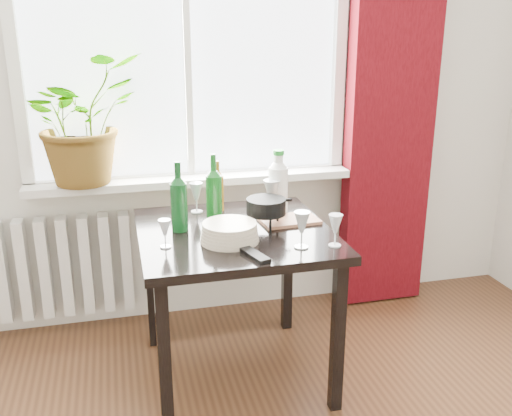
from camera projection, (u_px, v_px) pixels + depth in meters
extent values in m
cube|color=white|center=(186.00, 28.00, 2.88)|extent=(1.72, 0.08, 1.62)
cube|color=silver|center=(193.00, 179.00, 3.05)|extent=(1.72, 0.20, 0.04)
cube|color=#3B050A|center=(393.00, 85.00, 3.14)|extent=(0.50, 0.12, 2.56)
cube|color=silver|center=(55.00, 267.00, 3.04)|extent=(0.80, 0.10, 0.55)
cube|color=black|center=(235.00, 234.00, 2.56)|extent=(0.85, 0.85, 0.04)
cube|color=black|center=(165.00, 361.00, 2.25)|extent=(0.05, 0.05, 0.70)
cube|color=black|center=(151.00, 284.00, 2.92)|extent=(0.05, 0.05, 0.70)
cube|color=black|center=(338.00, 338.00, 2.42)|extent=(0.05, 0.05, 0.70)
cube|color=black|center=(287.00, 269.00, 3.09)|extent=(0.05, 0.05, 0.70)
imported|color=#417920|center=(81.00, 120.00, 2.82)|extent=(0.77, 0.75, 0.64)
cylinder|color=beige|center=(230.00, 232.00, 2.40)|extent=(0.27, 0.27, 0.08)
cube|color=black|center=(255.00, 255.00, 2.25)|extent=(0.09, 0.17, 0.02)
cube|color=#A96C4C|center=(289.00, 220.00, 2.66)|extent=(0.28, 0.19, 0.01)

